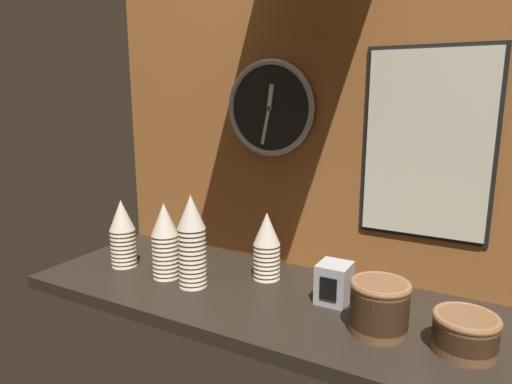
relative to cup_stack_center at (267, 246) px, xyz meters
The scene contains 11 objects.
ground_plane 0.19m from the cup_stack_center, 44.47° to the right, with size 1.60×0.56×0.04m, color black.
wall_tiled_back 0.46m from the cup_stack_center, 60.04° to the left, with size 1.60×0.03×1.05m.
cup_stack_center is the anchor object (origin of this frame).
cup_stack_far_left 0.51m from the cup_stack_center, 163.70° to the right, with size 0.09×0.09×0.24m.
cup_stack_center_left 0.24m from the cup_stack_center, 136.60° to the right, with size 0.09×0.09×0.30m.
cup_stack_left 0.33m from the cup_stack_center, 152.87° to the right, with size 0.09×0.09×0.25m.
bowl_stack_right 0.44m from the cup_stack_center, 22.23° to the right, with size 0.15×0.15×0.14m.
bowl_stack_far_right 0.63m from the cup_stack_center, 14.67° to the right, with size 0.15×0.15×0.09m.
wall_clock 0.46m from the cup_stack_center, 113.99° to the left, with size 0.32×0.03×0.32m.
menu_board 0.58m from the cup_stack_center, 18.30° to the left, with size 0.37×0.01×0.56m.
napkin_dispenser 0.26m from the cup_stack_center, 13.22° to the right, with size 0.09×0.10×0.12m.
Camera 1 is at (0.55, -1.15, 0.60)m, focal length 32.00 mm.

